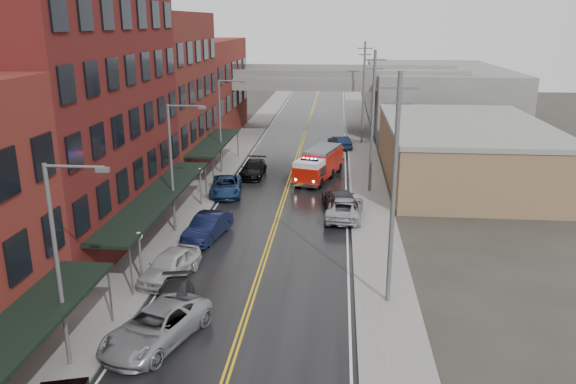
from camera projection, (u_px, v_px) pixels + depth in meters
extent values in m
cube|color=black|center=(281.00, 208.00, 44.43)|extent=(11.00, 160.00, 0.02)
cube|color=slate|center=(190.00, 205.00, 45.04)|extent=(3.00, 160.00, 0.15)
cube|color=slate|center=(374.00, 210.00, 43.78)|extent=(3.00, 160.00, 0.15)
cube|color=gray|center=(211.00, 205.00, 44.90)|extent=(0.30, 160.00, 0.15)
cube|color=gray|center=(352.00, 209.00, 43.92)|extent=(0.30, 160.00, 0.15)
cube|color=#531616|center=(65.00, 105.00, 36.29)|extent=(9.00, 20.00, 18.00)
cube|color=maroon|center=(153.00, 94.00, 53.39)|extent=(9.00, 15.00, 15.00)
cube|color=maroon|center=(198.00, 89.00, 70.50)|extent=(9.00, 20.00, 12.00)
cube|color=olive|center=(464.00, 153.00, 51.84)|extent=(14.00, 22.00, 5.00)
cube|color=slate|center=(435.00, 96.00, 79.80)|extent=(18.00, 30.00, 8.00)
cylinder|color=slate|center=(110.00, 296.00, 27.02)|extent=(0.10, 0.10, 3.00)
cube|color=black|center=(158.00, 196.00, 37.54)|extent=(2.60, 18.00, 0.18)
cylinder|color=slate|center=(131.00, 272.00, 29.68)|extent=(0.10, 0.10, 3.00)
cylinder|color=slate|center=(206.00, 182.00, 46.07)|extent=(0.10, 0.10, 3.00)
cube|color=black|center=(215.00, 142.00, 54.20)|extent=(2.60, 13.00, 0.18)
cylinder|color=slate|center=(213.00, 174.00, 48.73)|extent=(0.10, 0.10, 3.00)
cylinder|color=slate|center=(238.00, 144.00, 60.35)|extent=(0.10, 0.10, 3.00)
cylinder|color=#59595B|center=(141.00, 261.00, 31.24)|extent=(0.14, 0.14, 2.80)
sphere|color=silver|center=(139.00, 236.00, 30.80)|extent=(0.44, 0.44, 0.44)
cylinder|color=#59595B|center=(201.00, 189.00, 44.58)|extent=(0.14, 0.14, 2.80)
sphere|color=silver|center=(200.00, 171.00, 44.14)|extent=(0.44, 0.44, 0.44)
cylinder|color=#59595B|center=(58.00, 271.00, 22.75)|extent=(0.18, 0.18, 9.00)
cylinder|color=#59595B|center=(74.00, 167.00, 21.36)|extent=(2.40, 0.12, 0.12)
cube|color=#59595B|center=(103.00, 170.00, 21.30)|extent=(0.50, 0.22, 0.18)
cylinder|color=#59595B|center=(172.00, 171.00, 37.99)|extent=(0.18, 0.18, 9.00)
cylinder|color=#59595B|center=(186.00, 106.00, 36.60)|extent=(2.40, 0.12, 0.12)
cube|color=#59595B|center=(202.00, 108.00, 36.53)|extent=(0.50, 0.22, 0.18)
cylinder|color=#59595B|center=(220.00, 128.00, 53.23)|extent=(0.18, 0.18, 9.00)
cylinder|color=#59595B|center=(231.00, 81.00, 51.84)|extent=(2.40, 0.12, 0.12)
cube|color=#59595B|center=(243.00, 82.00, 51.77)|extent=(0.50, 0.22, 0.18)
cylinder|color=#59595B|center=(394.00, 194.00, 27.77)|extent=(0.24, 0.24, 12.00)
cube|color=#59595B|center=(400.00, 88.00, 26.25)|extent=(1.80, 0.12, 0.12)
cube|color=#59595B|center=(399.00, 103.00, 26.45)|extent=(1.40, 0.12, 0.12)
cylinder|color=#59595B|center=(372.00, 124.00, 46.81)|extent=(0.24, 0.24, 12.00)
cube|color=#59595B|center=(375.00, 60.00, 45.29)|extent=(1.80, 0.12, 0.12)
cube|color=#59595B|center=(375.00, 69.00, 45.50)|extent=(1.40, 0.12, 0.12)
cylinder|color=#59595B|center=(363.00, 94.00, 65.86)|extent=(0.24, 0.24, 12.00)
cube|color=#59595B|center=(365.00, 48.00, 64.34)|extent=(1.80, 0.12, 0.12)
cube|color=#59595B|center=(365.00, 55.00, 64.55)|extent=(1.40, 0.12, 0.12)
cube|color=slate|center=(306.00, 81.00, 72.93)|extent=(40.00, 10.00, 1.50)
cube|color=slate|center=(224.00, 108.00, 74.98)|extent=(1.60, 8.00, 6.00)
cube|color=slate|center=(390.00, 111.00, 73.08)|extent=(1.60, 8.00, 6.00)
cube|color=#B31308|center=(323.00, 161.00, 53.06)|extent=(3.82, 5.81, 2.04)
cube|color=#B31308|center=(309.00, 174.00, 49.78)|extent=(3.04, 3.10, 1.46)
cube|color=silver|center=(309.00, 163.00, 49.49)|extent=(2.87, 2.88, 0.49)
cube|color=black|center=(310.00, 170.00, 49.86)|extent=(2.78, 2.18, 0.78)
cube|color=slate|center=(323.00, 149.00, 52.72)|extent=(3.48, 5.37, 0.29)
cube|color=black|center=(310.00, 160.00, 49.40)|extent=(1.57, 0.70, 0.14)
sphere|color=#FF0C0C|center=(304.00, 158.00, 49.56)|extent=(0.19, 0.19, 0.19)
sphere|color=#1933FF|center=(315.00, 159.00, 49.19)|extent=(0.19, 0.19, 0.19)
cylinder|color=black|center=(298.00, 181.00, 50.28)|extent=(1.03, 0.60, 0.97)
cylinder|color=black|center=(320.00, 183.00, 49.53)|extent=(1.03, 0.60, 0.97)
cylinder|color=black|center=(310.00, 172.00, 53.30)|extent=(1.03, 0.60, 0.97)
cylinder|color=black|center=(332.00, 174.00, 52.56)|extent=(1.03, 0.60, 0.97)
cylinder|color=black|center=(318.00, 166.00, 55.46)|extent=(1.03, 0.60, 0.97)
cylinder|color=black|center=(339.00, 168.00, 54.72)|extent=(1.03, 0.60, 0.97)
imported|color=gray|center=(156.00, 326.00, 25.65)|extent=(4.62, 6.56, 1.66)
imported|color=#232426|center=(175.00, 301.00, 28.31)|extent=(2.80, 4.88, 1.33)
imported|color=#B6B6B6|center=(170.00, 265.00, 32.05)|extent=(3.01, 5.20, 1.66)
imported|color=black|center=(208.00, 227.00, 38.06)|extent=(2.72, 5.29, 1.66)
imported|color=navy|center=(226.00, 186.00, 47.69)|extent=(3.23, 5.75, 1.52)
imported|color=black|center=(253.00, 169.00, 53.28)|extent=(2.24, 5.23, 1.50)
imported|color=#A2A3A9|center=(344.00, 208.00, 42.01)|extent=(3.05, 5.91, 1.59)
imported|color=#29292C|center=(340.00, 200.00, 43.68)|extent=(3.26, 6.04, 1.66)
imported|color=silver|center=(333.00, 154.00, 59.32)|extent=(2.71, 4.37, 1.39)
imported|color=black|center=(340.00, 142.00, 64.96)|extent=(2.96, 4.80, 1.49)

